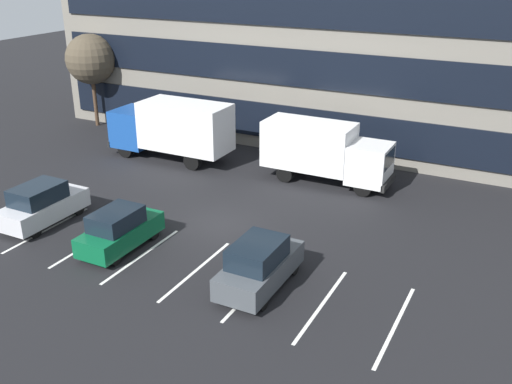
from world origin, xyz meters
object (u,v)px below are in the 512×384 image
Objects in this scene: box_truck_blue at (172,127)px; suv_silver at (42,204)px; box_truck_white at (324,150)px; bare_tree at (91,59)px; suv_charcoal at (259,265)px; suv_forest at (119,230)px.

suv_silver is (-0.27, -10.66, -1.14)m from box_truck_blue.
box_truck_white is 19.94m from bare_tree.
suv_charcoal is (11.74, -11.07, -1.13)m from box_truck_blue.
box_truck_white is at bearing 3.81° from box_truck_blue.
box_truck_white is at bearing -9.04° from bare_tree.
box_truck_white is (9.89, 0.66, -0.18)m from box_truck_blue.
suv_silver is at bearing 175.77° from suv_forest.
bare_tree is at bearing 170.96° from box_truck_white.
bare_tree is (-9.30, 14.42, 3.99)m from suv_silver.
suv_forest is 5.05m from suv_silver.
suv_charcoal is at bearing -81.04° from box_truck_white.
suv_silver is at bearing -131.90° from box_truck_white.
suv_silver reaches higher than suv_forest.
bare_tree reaches higher than suv_forest.
box_truck_blue reaches higher than suv_charcoal.
bare_tree is at bearing 158.58° from box_truck_blue.
suv_silver is 0.65× the size of bare_tree.
box_truck_white is 1.65× the size of suv_charcoal.
box_truck_white is at bearing 48.10° from suv_silver.
suv_charcoal reaches higher than suv_silver.
suv_charcoal is (6.97, -0.04, 0.06)m from suv_forest.
box_truck_blue is 1.81× the size of suv_charcoal.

